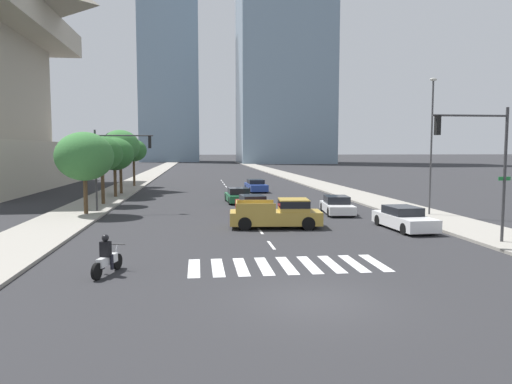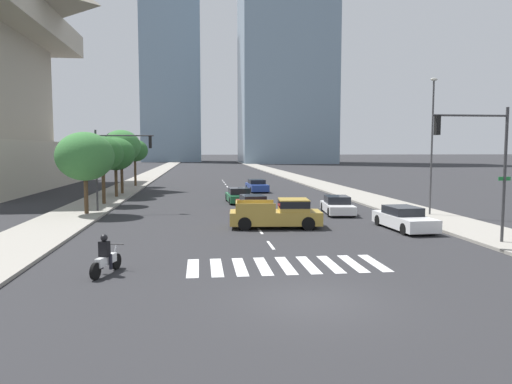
% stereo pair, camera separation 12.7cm
% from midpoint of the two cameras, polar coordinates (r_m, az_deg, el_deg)
% --- Properties ---
extents(ground_plane, '(800.00, 800.00, 0.00)m').
position_cam_midpoint_polar(ground_plane, '(14.92, 6.59, -12.60)').
color(ground_plane, '#28282B').
extents(sidewalk_east, '(4.00, 260.00, 0.15)m').
position_cam_midpoint_polar(sidewalk_east, '(46.58, 12.12, -0.52)').
color(sidewalk_east, gray).
rests_on(sidewalk_east, ground).
extents(sidewalk_west, '(4.00, 260.00, 0.15)m').
position_cam_midpoint_polar(sidewalk_west, '(44.84, -17.76, -0.86)').
color(sidewalk_west, gray).
rests_on(sidewalk_west, ground).
extents(crosswalk_near, '(7.65, 2.92, 0.01)m').
position_cam_midpoint_polar(crosswalk_near, '(19.04, 3.48, -8.66)').
color(crosswalk_near, silver).
rests_on(crosswalk_near, ground).
extents(lane_divider_center, '(0.14, 50.00, 0.01)m').
position_cam_midpoint_polar(lane_divider_center, '(46.53, -2.76, -0.50)').
color(lane_divider_center, silver).
rests_on(lane_divider_center, ground).
extents(motorcycle_lead, '(0.94, 2.04, 1.49)m').
position_cam_midpoint_polar(motorcycle_lead, '(18.36, -17.43, -7.55)').
color(motorcycle_lead, black).
rests_on(motorcycle_lead, ground).
extents(pickup_truck, '(5.38, 2.48, 1.67)m').
position_cam_midpoint_polar(pickup_truck, '(27.83, 2.72, -2.59)').
color(pickup_truck, '#B28E38').
rests_on(pickup_truck, ground).
extents(sedan_green_0, '(2.07, 4.32, 1.28)m').
position_cam_midpoint_polar(sedan_green_0, '(40.83, -2.23, -0.46)').
color(sedan_green_0, '#1E6038').
rests_on(sedan_green_0, ground).
extents(sedan_blue_1, '(2.07, 4.80, 1.30)m').
position_cam_midpoint_polar(sedan_blue_1, '(51.56, -0.08, 0.72)').
color(sedan_blue_1, navy).
rests_on(sedan_blue_1, ground).
extents(sedan_white_2, '(2.23, 4.57, 1.25)m').
position_cam_midpoint_polar(sedan_white_2, '(34.29, 9.47, -1.61)').
color(sedan_white_2, silver).
rests_on(sedan_white_2, ground).
extents(sedan_white_3, '(2.08, 4.86, 1.29)m').
position_cam_midpoint_polar(sedan_white_3, '(28.46, 16.99, -3.06)').
color(sedan_white_3, silver).
rests_on(sedan_white_3, ground).
extents(sedan_red_4, '(2.22, 4.76, 1.27)m').
position_cam_midpoint_polar(sedan_red_4, '(34.11, -0.46, -1.55)').
color(sedan_red_4, maroon).
rests_on(sedan_red_4, ground).
extents(traffic_signal_near, '(3.96, 0.28, 6.32)m').
position_cam_midpoint_polar(traffic_signal_near, '(24.70, 24.88, 4.37)').
color(traffic_signal_near, '#333335').
rests_on(traffic_signal_near, sidewalk_east).
extents(traffic_signal_far, '(4.35, 0.28, 5.75)m').
position_cam_midpoint_polar(traffic_signal_far, '(35.78, -16.21, 4.17)').
color(traffic_signal_far, '#333335').
rests_on(traffic_signal_far, sidewalk_west).
extents(street_lamp_east, '(0.50, 0.24, 9.08)m').
position_cam_midpoint_polar(street_lamp_east, '(34.33, 19.98, 6.08)').
color(street_lamp_east, '#3F3F42').
rests_on(street_lamp_east, sidewalk_east).
extents(street_tree_nearest, '(3.88, 3.88, 5.55)m').
position_cam_midpoint_polar(street_tree_nearest, '(34.56, -19.77, 3.98)').
color(street_tree_nearest, '#4C3823').
rests_on(street_tree_nearest, sidewalk_west).
extents(street_tree_second, '(3.29, 3.29, 5.41)m').
position_cam_midpoint_polar(street_tree_second, '(40.49, -17.88, 4.30)').
color(street_tree_second, '#4C3823').
rests_on(street_tree_second, sidewalk_west).
extents(street_tree_third, '(3.56, 3.56, 5.47)m').
position_cam_midpoint_polar(street_tree_third, '(46.28, -16.50, 4.33)').
color(street_tree_third, '#4C3823').
rests_on(street_tree_third, sidewalk_west).
extents(street_tree_fourth, '(3.80, 3.80, 6.29)m').
position_cam_midpoint_polar(street_tree_fourth, '(49.64, -15.87, 5.21)').
color(street_tree_fourth, '#4C3823').
rests_on(street_tree_fourth, sidewalk_west).
extents(street_tree_fifth, '(3.10, 3.10, 5.56)m').
position_cam_midpoint_polar(street_tree_fifth, '(59.56, -14.37, 4.77)').
color(street_tree_fifth, '#4C3823').
rests_on(street_tree_fifth, sidewalk_west).
extents(office_tower_left_skyline, '(21.12, 20.42, 83.09)m').
position_cam_midpoint_polar(office_tower_left_skyline, '(185.80, -10.24, 14.86)').
color(office_tower_left_skyline, '#7A93A8').
rests_on(office_tower_left_skyline, ground).
extents(office_tower_center_skyline, '(29.77, 26.97, 98.72)m').
position_cam_midpoint_polar(office_tower_center_skyline, '(167.96, 3.31, 20.36)').
color(office_tower_center_skyline, '#7A93A8').
rests_on(office_tower_center_skyline, ground).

